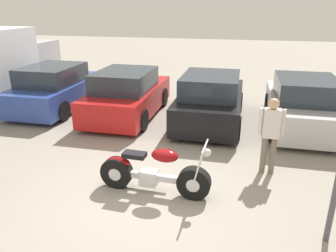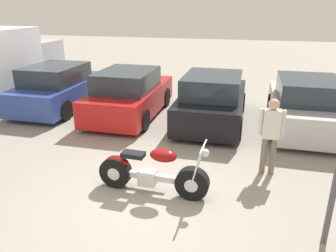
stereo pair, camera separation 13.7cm
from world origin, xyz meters
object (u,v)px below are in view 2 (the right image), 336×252
at_px(parked_car_silver, 305,106).
at_px(parked_car_red, 130,95).
at_px(parked_car_black, 212,100).
at_px(person_standing, 271,131).
at_px(parked_car_blue, 60,88).
at_px(motorcycle, 151,173).

bearing_deg(parked_car_silver, parked_car_red, -179.03).
bearing_deg(parked_car_black, person_standing, -62.54).
relative_size(parked_car_blue, parked_car_silver, 1.00).
bearing_deg(parked_car_blue, motorcycle, -44.19).
xyz_separation_m(motorcycle, parked_car_black, (0.64, 4.30, 0.28)).
bearing_deg(motorcycle, parked_car_blue, 135.81).
relative_size(motorcycle, parked_car_red, 0.54).
bearing_deg(person_standing, parked_car_blue, 154.72).
bearing_deg(person_standing, motorcycle, -149.21).
bearing_deg(parked_car_silver, parked_car_black, -177.81).
xyz_separation_m(motorcycle, person_standing, (2.20, 1.31, 0.58)).
relative_size(motorcycle, person_standing, 1.31).
relative_size(parked_car_blue, parked_car_red, 1.00).
height_order(parked_car_red, person_standing, person_standing).
height_order(parked_car_red, parked_car_silver, same).
bearing_deg(parked_car_black, motorcycle, -98.51).
height_order(parked_car_blue, parked_car_black, same).
bearing_deg(parked_car_black, parked_car_red, 179.74).
distance_m(parked_car_blue, parked_car_silver, 8.00).
bearing_deg(parked_car_silver, person_standing, -109.82).
distance_m(parked_car_red, parked_car_black, 2.67).
distance_m(parked_car_black, person_standing, 3.38).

